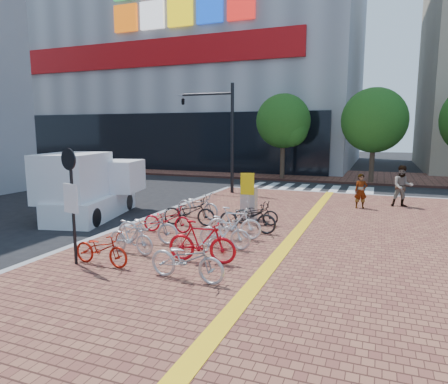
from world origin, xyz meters
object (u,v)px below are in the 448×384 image
at_px(bike_1, 131,237).
at_px(bike_9, 234,223).
at_px(bike_6, 187,259).
at_px(pedestrian_b, 402,186).
at_px(bike_4, 189,212).
at_px(bike_5, 198,205).
at_px(box_truck, 90,187).
at_px(bike_8, 225,233).
at_px(bike_2, 148,227).
at_px(bike_0, 101,249).
at_px(bike_3, 167,219).
at_px(pedestrian_a, 361,191).
at_px(bike_7, 202,242).
at_px(utility_box, 249,203).
at_px(notice_sign, 71,192).
at_px(yellow_sign, 248,188).
at_px(traffic_light_pole, 209,118).
at_px(bike_11, 256,213).
at_px(bike_10, 247,217).

relative_size(bike_1, bike_9, 0.90).
distance_m(bike_6, bike_9, 3.68).
bearing_deg(pedestrian_b, bike_4, -147.35).
distance_m(bike_5, box_truck, 4.54).
bearing_deg(bike_1, bike_8, -50.68).
bearing_deg(bike_4, bike_2, 166.06).
xyz_separation_m(bike_4, box_truck, (-4.64, 0.33, 0.60)).
xyz_separation_m(bike_1, bike_6, (2.37, -1.25, 0.04)).
relative_size(bike_0, bike_3, 0.98).
relative_size(bike_1, pedestrian_a, 1.02).
relative_size(bike_0, bike_7, 0.89).
distance_m(bike_4, bike_7, 4.16).
relative_size(utility_box, notice_sign, 0.43).
xyz_separation_m(bike_9, yellow_sign, (-0.33, 2.38, 0.77)).
bearing_deg(bike_6, bike_3, 38.47).
distance_m(bike_6, box_truck, 8.71).
distance_m(bike_9, traffic_light_pole, 10.69).
height_order(bike_7, yellow_sign, yellow_sign).
bearing_deg(bike_4, box_truck, 75.05).
bearing_deg(utility_box, traffic_light_pole, 125.33).
relative_size(bike_0, bike_5, 0.84).
bearing_deg(pedestrian_a, notice_sign, -137.96).
distance_m(bike_3, pedestrian_a, 8.99).
relative_size(bike_9, traffic_light_pole, 0.29).
bearing_deg(bike_11, traffic_light_pole, 29.50).
distance_m(bike_3, bike_7, 3.41).
height_order(bike_4, box_truck, box_truck).
height_order(bike_8, yellow_sign, yellow_sign).
relative_size(bike_7, notice_sign, 0.62).
distance_m(bike_0, bike_10, 5.13).
distance_m(bike_5, pedestrian_a, 7.34).
xyz_separation_m(bike_0, bike_11, (2.39, 5.69, -0.00)).
bearing_deg(box_truck, bike_3, -18.69).
bearing_deg(box_truck, bike_10, -4.36).
bearing_deg(traffic_light_pole, yellow_sign, -56.23).
xyz_separation_m(bike_4, yellow_sign, (1.82, 1.21, 0.78)).
bearing_deg(yellow_sign, notice_sign, -113.59).
bearing_deg(bike_11, bike_2, 140.49).
distance_m(bike_1, bike_10, 4.11).
bearing_deg(bike_9, bike_8, 172.98).
distance_m(bike_7, bike_9, 2.40).
distance_m(bike_7, traffic_light_pole, 12.74).
distance_m(bike_1, utility_box, 5.63).
xyz_separation_m(bike_11, utility_box, (-0.52, 0.77, 0.21)).
bearing_deg(bike_8, bike_0, 136.59).
height_order(bike_9, notice_sign, notice_sign).
relative_size(bike_0, bike_10, 0.83).
bearing_deg(bike_9, bike_11, -13.12).
bearing_deg(bike_10, utility_box, 14.30).
bearing_deg(notice_sign, bike_0, 15.94).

